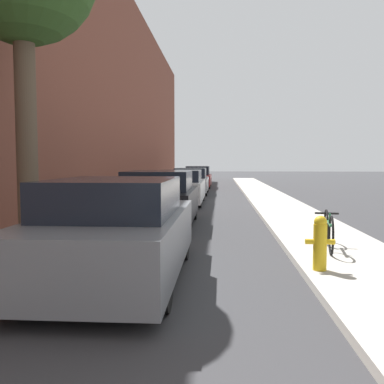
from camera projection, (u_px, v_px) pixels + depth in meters
ground_plane at (203, 208)px, 15.72m from camera, size 120.00×120.00×0.00m
sidewalk_left at (126, 206)px, 15.91m from camera, size 2.00×52.00×0.12m
sidewalk_right at (281, 207)px, 15.52m from camera, size 2.00×52.00×0.12m
building_facade_left at (89, 71)px, 15.64m from camera, size 0.70×52.00×10.19m
parked_car_grey at (117, 232)px, 6.11m from camera, size 1.88×4.25×1.48m
parked_car_black at (159, 199)px, 11.32m from camera, size 1.88×4.01×1.48m
parked_car_white at (180, 188)px, 17.22m from camera, size 1.91×4.52×1.39m
parked_car_silver at (191, 182)px, 22.42m from camera, size 1.81×4.10×1.39m
parked_car_red at (198, 177)px, 28.05m from camera, size 1.70×4.58×1.43m
fire_hydrant at (320, 242)px, 6.21m from camera, size 0.43×0.20×0.81m
bicycle at (328, 230)px, 7.70m from camera, size 0.44×1.66×0.68m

